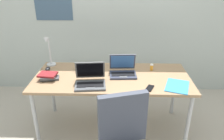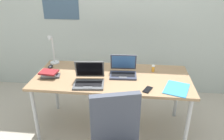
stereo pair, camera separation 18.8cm
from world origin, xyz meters
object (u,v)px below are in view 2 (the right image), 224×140
paper_folder_front_left (177,89)px  book_stack (50,74)px  pill_bottle (153,68)px  laptop_center (123,71)px  coffee_mug (81,67)px  desk_lamp (52,50)px  computer_mouse (50,67)px  laptop_front_right (89,80)px  cell_phone (148,90)px

paper_folder_front_left → book_stack: bearing=174.8°
paper_folder_front_left → pill_bottle: bearing=118.1°
laptop_center → pill_bottle: 0.38m
laptop_center → coffee_mug: bearing=172.8°
desk_lamp → computer_mouse: desk_lamp is taller
laptop_front_right → computer_mouse: bearing=147.8°
pill_bottle → book_stack: bearing=-166.8°
laptop_center → book_stack: bearing=-169.7°
desk_lamp → book_stack: (0.08, -0.37, -0.16)m
laptop_center → laptop_front_right: size_ratio=0.92×
desk_lamp → computer_mouse: 0.22m
desk_lamp → laptop_center: desk_lamp is taller
laptop_front_right → book_stack: bearing=167.1°
cell_phone → coffee_mug: coffee_mug is taller
laptop_front_right → coffee_mug: bearing=117.5°
cell_phone → book_stack: (-1.12, 0.19, 0.03)m
desk_lamp → cell_phone: size_ratio=2.94×
computer_mouse → coffee_mug: bearing=-3.1°
paper_folder_front_left → cell_phone: bearing=-169.3°
cell_phone → desk_lamp: bearing=-179.9°
laptop_center → book_stack: size_ratio=1.36×
paper_folder_front_left → coffee_mug: size_ratio=2.74×
laptop_front_right → book_stack: 0.50m
cell_phone → paper_folder_front_left: bearing=35.5°
cell_phone → book_stack: size_ratio=0.57×
desk_lamp → pill_bottle: desk_lamp is taller
coffee_mug → paper_folder_front_left: bearing=-17.5°
desk_lamp → computer_mouse: bearing=-89.9°
desk_lamp → cell_phone: (1.20, -0.56, -0.19)m
paper_folder_front_left → coffee_mug: 1.16m
desk_lamp → laptop_center: 0.96m
computer_mouse → coffee_mug: (0.40, -0.03, 0.03)m
desk_lamp → coffee_mug: 0.45m
pill_bottle → coffee_mug: size_ratio=0.70×
laptop_front_right → computer_mouse: (-0.57, 0.36, -0.03)m
book_stack → desk_lamp: bearing=102.9°
laptop_center → computer_mouse: bearing=174.1°
laptop_center → cell_phone: bearing=-50.8°
coffee_mug → pill_bottle: bearing=4.0°
laptop_front_right → pill_bottle: bearing=28.9°
laptop_front_right → computer_mouse: laptop_front_right is taller
computer_mouse → cell_phone: computer_mouse is taller
coffee_mug → computer_mouse: bearing=175.9°
coffee_mug → laptop_front_right: bearing=-62.5°
desk_lamp → laptop_center: (0.93, -0.22, -0.15)m
cell_phone → coffee_mug: (-0.80, 0.41, 0.04)m
laptop_front_right → book_stack: (-0.49, 0.11, -0.01)m
laptop_center → computer_mouse: 0.93m
laptop_center → cell_phone: (0.28, -0.34, -0.04)m
cell_phone → computer_mouse: bearing=-175.0°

